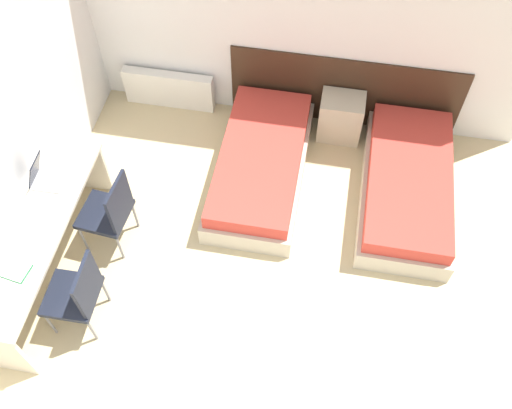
{
  "coord_description": "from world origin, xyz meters",
  "views": [
    {
      "loc": [
        0.53,
        -0.83,
        4.85
      ],
      "look_at": [
        0.0,
        2.11,
        0.55
      ],
      "focal_mm": 40.0,
      "sensor_mm": 36.0,
      "label": 1
    }
  ],
  "objects_px": {
    "chair_near_laptop": "(110,211)",
    "chair_near_notebook": "(77,293)",
    "laptop": "(45,178)",
    "nightstand": "(341,117)",
    "bed_near_door": "(407,186)",
    "bed_near_window": "(261,165)"
  },
  "relations": [
    {
      "from": "bed_near_door",
      "to": "chair_near_laptop",
      "type": "relative_size",
      "value": 2.03
    },
    {
      "from": "bed_near_door",
      "to": "chair_near_laptop",
      "type": "xyz_separation_m",
      "value": [
        -2.75,
        -1.01,
        0.3
      ]
    },
    {
      "from": "nightstand",
      "to": "laptop",
      "type": "xyz_separation_m",
      "value": [
        -2.56,
        -1.71,
        0.52
      ]
    },
    {
      "from": "bed_near_window",
      "to": "chair_near_laptop",
      "type": "xyz_separation_m",
      "value": [
        -1.24,
        -1.01,
        0.3
      ]
    },
    {
      "from": "chair_near_laptop",
      "to": "nightstand",
      "type": "bearing_deg",
      "value": 46.75
    },
    {
      "from": "chair_near_notebook",
      "to": "laptop",
      "type": "relative_size",
      "value": 2.84
    },
    {
      "from": "laptop",
      "to": "bed_near_window",
      "type": "bearing_deg",
      "value": 26.29
    },
    {
      "from": "chair_near_laptop",
      "to": "chair_near_notebook",
      "type": "height_order",
      "value": "same"
    },
    {
      "from": "chair_near_notebook",
      "to": "laptop",
      "type": "distance_m",
      "value": 1.11
    },
    {
      "from": "bed_near_door",
      "to": "laptop",
      "type": "xyz_separation_m",
      "value": [
        -3.31,
        -0.95,
        0.59
      ]
    },
    {
      "from": "chair_near_laptop",
      "to": "chair_near_notebook",
      "type": "bearing_deg",
      "value": -84.89
    },
    {
      "from": "bed_near_window",
      "to": "chair_near_notebook",
      "type": "distance_m",
      "value": 2.26
    },
    {
      "from": "bed_near_window",
      "to": "chair_near_notebook",
      "type": "relative_size",
      "value": 2.03
    },
    {
      "from": "chair_near_notebook",
      "to": "nightstand",
      "type": "bearing_deg",
      "value": 51.7
    },
    {
      "from": "bed_near_window",
      "to": "laptop",
      "type": "bearing_deg",
      "value": -152.11
    },
    {
      "from": "nightstand",
      "to": "chair_near_laptop",
      "type": "xyz_separation_m",
      "value": [
        -1.99,
        -1.77,
        0.23
      ]
    },
    {
      "from": "nightstand",
      "to": "bed_near_door",
      "type": "bearing_deg",
      "value": -45.18
    },
    {
      "from": "nightstand",
      "to": "laptop",
      "type": "bearing_deg",
      "value": -146.17
    },
    {
      "from": "nightstand",
      "to": "chair_near_notebook",
      "type": "distance_m",
      "value": 3.3
    },
    {
      "from": "nightstand",
      "to": "chair_near_laptop",
      "type": "bearing_deg",
      "value": -138.34
    },
    {
      "from": "chair_near_notebook",
      "to": "laptop",
      "type": "height_order",
      "value": "laptop"
    },
    {
      "from": "bed_near_door",
      "to": "chair_near_notebook",
      "type": "distance_m",
      "value": 3.33
    }
  ]
}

